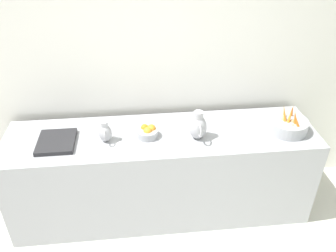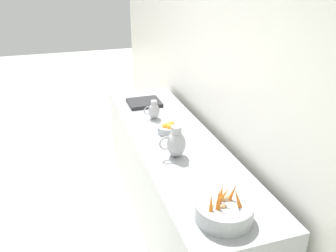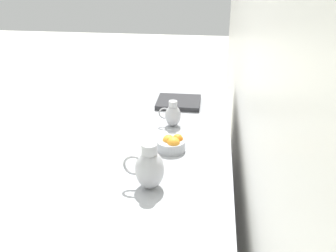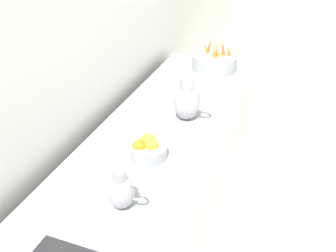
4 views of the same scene
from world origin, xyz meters
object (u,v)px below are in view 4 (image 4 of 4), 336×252
at_px(vegetable_colander, 214,62).
at_px(orange_bowl, 148,149).
at_px(metal_pitcher_short, 121,190).
at_px(metal_pitcher_tall, 187,101).

relative_size(vegetable_colander, orange_bowl, 1.90).
bearing_deg(metal_pitcher_short, metal_pitcher_tall, 87.29).
bearing_deg(vegetable_colander, orange_bowl, -92.11).
height_order(vegetable_colander, metal_pitcher_short, vegetable_colander).
height_order(orange_bowl, metal_pitcher_tall, metal_pitcher_tall).
height_order(metal_pitcher_tall, metal_pitcher_short, metal_pitcher_tall).
bearing_deg(vegetable_colander, metal_pitcher_short, -90.42).
distance_m(vegetable_colander, orange_bowl, 1.21).
bearing_deg(metal_pitcher_tall, metal_pitcher_short, -92.71).
xyz_separation_m(orange_bowl, metal_pitcher_short, (0.03, -0.35, 0.04)).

